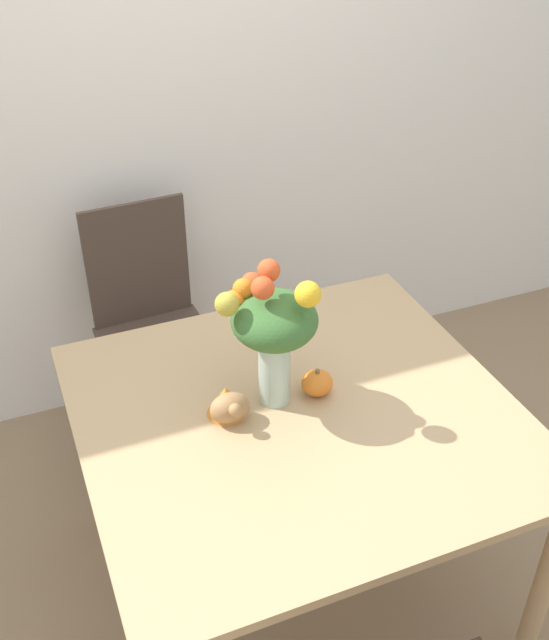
# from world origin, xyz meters

# --- Properties ---
(ground_plane) EXTENTS (12.00, 12.00, 0.00)m
(ground_plane) POSITION_xyz_m (0.00, 0.00, 0.00)
(ground_plane) COLOR #8E7556
(wall_back) EXTENTS (8.00, 0.06, 2.70)m
(wall_back) POSITION_xyz_m (0.00, 1.25, 1.35)
(wall_back) COLOR white
(wall_back) RESTS_ON ground_plane
(dining_table) EXTENTS (1.21, 1.14, 0.78)m
(dining_table) POSITION_xyz_m (0.00, 0.00, 0.68)
(dining_table) COLOR tan
(dining_table) RESTS_ON ground_plane
(flower_vase) EXTENTS (0.28, 0.28, 0.45)m
(flower_vase) POSITION_xyz_m (-0.05, 0.08, 1.03)
(flower_vase) COLOR #B2CCBC
(flower_vase) RESTS_ON dining_table
(pumpkin) EXTENTS (0.09, 0.09, 0.08)m
(pumpkin) POSITION_xyz_m (0.08, 0.06, 0.81)
(pumpkin) COLOR orange
(pumpkin) RESTS_ON dining_table
(turkey_figurine) EXTENTS (0.11, 0.15, 0.09)m
(turkey_figurine) POSITION_xyz_m (-0.19, 0.06, 0.82)
(turkey_figurine) COLOR #A87A4C
(turkey_figurine) RESTS_ON dining_table
(dining_chair_near_window) EXTENTS (0.44, 0.44, 0.98)m
(dining_chair_near_window) POSITION_xyz_m (-0.20, 0.94, 0.51)
(dining_chair_near_window) COLOR #47382D
(dining_chair_near_window) RESTS_ON ground_plane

